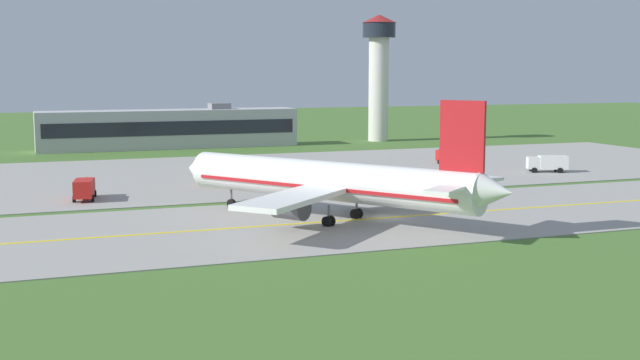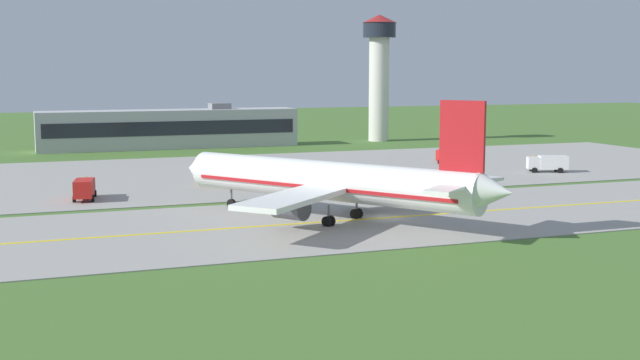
# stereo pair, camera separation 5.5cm
# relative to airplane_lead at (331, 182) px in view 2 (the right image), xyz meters

# --- Properties ---
(ground_plane) EXTENTS (500.00, 500.00, 0.00)m
(ground_plane) POSITION_rel_airplane_lead_xyz_m (6.06, -0.62, -4.13)
(ground_plane) COLOR #47702D
(taxiway_strip) EXTENTS (240.00, 28.00, 0.10)m
(taxiway_strip) POSITION_rel_airplane_lead_xyz_m (6.06, -0.62, -4.08)
(taxiway_strip) COLOR #9E9B93
(taxiway_strip) RESTS_ON ground
(apron_pad) EXTENTS (140.00, 52.00, 0.10)m
(apron_pad) POSITION_rel_airplane_lead_xyz_m (16.06, 41.38, -4.08)
(apron_pad) COLOR #9E9B93
(apron_pad) RESTS_ON ground
(taxiway_centreline) EXTENTS (220.00, 0.60, 0.01)m
(taxiway_centreline) POSITION_rel_airplane_lead_xyz_m (6.06, -0.62, -4.03)
(taxiway_centreline) COLOR yellow
(taxiway_centreline) RESTS_ON taxiway_strip
(airplane_lead) EXTENTS (28.89, 34.52, 12.70)m
(airplane_lead) POSITION_rel_airplane_lead_xyz_m (0.00, 0.00, 0.00)
(airplane_lead) COLOR white
(airplane_lead) RESTS_ON ground
(service_truck_baggage) EXTENTS (6.32, 4.25, 2.60)m
(service_truck_baggage) POSITION_rel_airplane_lead_xyz_m (45.52, 26.10, -2.60)
(service_truck_baggage) COLOR silver
(service_truck_baggage) RESTS_ON ground
(service_truck_fuel) EXTENTS (3.11, 6.26, 2.60)m
(service_truck_fuel) POSITION_rel_airplane_lead_xyz_m (-22.69, 22.85, -2.60)
(service_truck_fuel) COLOR red
(service_truck_fuel) RESTS_ON ground
(service_truck_catering) EXTENTS (5.20, 6.49, 2.59)m
(service_truck_catering) POSITION_rel_airplane_lead_xyz_m (36.92, 40.80, -2.95)
(service_truck_catering) COLOR red
(service_truck_catering) RESTS_ON ground
(service_truck_pushback) EXTENTS (6.31, 4.36, 2.60)m
(service_truck_pushback) POSITION_rel_airplane_lead_xyz_m (-3.94, 29.12, -2.60)
(service_truck_pushback) COLOR orange
(service_truck_pushback) RESTS_ON ground
(terminal_building) EXTENTS (51.45, 8.32, 8.89)m
(terminal_building) POSITION_rel_airplane_lead_xyz_m (-1.24, 86.59, -0.26)
(terminal_building) COLOR #B2B2B7
(terminal_building) RESTS_ON ground
(control_tower) EXTENTS (7.60, 7.60, 27.66)m
(control_tower) POSITION_rel_airplane_lead_xyz_m (45.10, 87.33, 12.49)
(control_tower) COLOR silver
(control_tower) RESTS_ON ground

